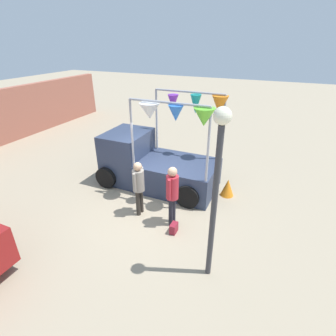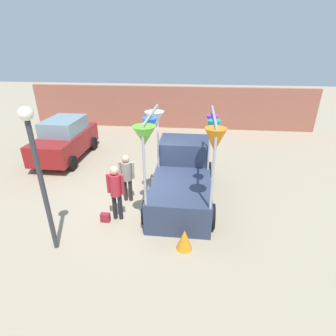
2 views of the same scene
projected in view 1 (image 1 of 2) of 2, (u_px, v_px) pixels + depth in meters
The scene contains 7 objects.
ground_plane at pixel (152, 205), 8.36m from camera, with size 60.00×60.00×0.00m, color gray.
vendor_truck at pixel (152, 160), 9.28m from camera, with size 2.49×4.19×3.23m.
person_customer at pixel (172, 191), 7.08m from camera, with size 0.53×0.34×1.79m.
person_vendor at pixel (139, 184), 7.54m from camera, with size 0.53×0.34×1.70m.
handbag at pixel (174, 228), 7.14m from camera, with size 0.28×0.16×0.28m, color maroon.
street_lamp at pixel (217, 176), 4.87m from camera, with size 0.32×0.32×3.79m.
folded_kite_bundle_tangerine at pixel (228, 187), 8.77m from camera, with size 0.44×0.44×0.60m, color orange.
Camera 1 is at (-6.15, -3.27, 4.80)m, focal length 28.00 mm.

